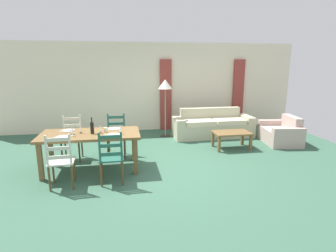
% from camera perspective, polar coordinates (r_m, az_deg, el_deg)
% --- Properties ---
extents(ground_plane, '(9.60, 9.60, 0.02)m').
position_cam_1_polar(ground_plane, '(5.62, -1.35, -8.67)').
color(ground_plane, '#345C46').
extents(wall_far, '(9.60, 0.16, 2.70)m').
position_cam_1_polar(wall_far, '(8.53, -4.64, 8.18)').
color(wall_far, '#F2E3C2').
rests_on(wall_far, ground_plane).
extents(curtain_panel_left, '(0.35, 0.08, 2.20)m').
position_cam_1_polar(curtain_panel_left, '(8.49, -0.47, 6.51)').
color(curtain_panel_left, '#963A33').
rests_on(curtain_panel_left, ground_plane).
extents(curtain_panel_right, '(0.35, 0.08, 2.20)m').
position_cam_1_polar(curtain_panel_right, '(9.18, 14.59, 6.59)').
color(curtain_panel_right, '#963A33').
rests_on(curtain_panel_right, ground_plane).
extents(dining_table, '(1.90, 0.96, 0.75)m').
position_cam_1_polar(dining_table, '(5.48, -16.09, -2.33)').
color(dining_table, brown).
rests_on(dining_table, ground_plane).
extents(dining_chair_near_left, '(0.44, 0.42, 0.96)m').
position_cam_1_polar(dining_chair_near_left, '(4.90, -21.74, -6.86)').
color(dining_chair_near_left, beige).
rests_on(dining_chair_near_left, ground_plane).
extents(dining_chair_near_right, '(0.43, 0.41, 0.96)m').
position_cam_1_polar(dining_chair_near_right, '(4.81, -11.93, -6.53)').
color(dining_chair_near_right, '#235B4A').
rests_on(dining_chair_near_right, ground_plane).
extents(dining_chair_far_left, '(0.43, 0.41, 0.96)m').
position_cam_1_polar(dining_chair_far_left, '(6.28, -19.68, -2.39)').
color(dining_chair_far_left, beige).
rests_on(dining_chair_far_left, ground_plane).
extents(dining_chair_far_right, '(0.43, 0.41, 0.96)m').
position_cam_1_polar(dining_chair_far_right, '(6.22, -10.86, -2.00)').
color(dining_chair_far_right, '#255B4D').
rests_on(dining_chair_far_right, ground_plane).
extents(dinner_plate_near_left, '(0.24, 0.24, 0.02)m').
position_cam_1_polar(dinner_plate_near_left, '(5.29, -21.29, -2.19)').
color(dinner_plate_near_left, white).
rests_on(dinner_plate_near_left, dining_table).
extents(fork_near_left, '(0.03, 0.17, 0.01)m').
position_cam_1_polar(fork_near_left, '(5.32, -22.86, -2.30)').
color(fork_near_left, silver).
rests_on(fork_near_left, dining_table).
extents(dinner_plate_near_right, '(0.24, 0.24, 0.02)m').
position_cam_1_polar(dinner_plate_near_right, '(5.18, -11.49, -1.86)').
color(dinner_plate_near_right, white).
rests_on(dinner_plate_near_right, dining_table).
extents(fork_near_right, '(0.02, 0.17, 0.01)m').
position_cam_1_polar(fork_near_right, '(5.19, -13.15, -1.99)').
color(fork_near_right, silver).
rests_on(fork_near_right, dining_table).
extents(dinner_plate_far_left, '(0.24, 0.24, 0.02)m').
position_cam_1_polar(dinner_plate_far_left, '(5.76, -20.33, -0.90)').
color(dinner_plate_far_left, white).
rests_on(dinner_plate_far_left, dining_table).
extents(fork_far_left, '(0.03, 0.17, 0.01)m').
position_cam_1_polar(fork_far_left, '(5.80, -21.78, -1.01)').
color(fork_far_left, silver).
rests_on(fork_far_left, dining_table).
extents(dinner_plate_far_right, '(0.24, 0.24, 0.02)m').
position_cam_1_polar(dinner_plate_far_right, '(5.66, -11.35, -0.58)').
color(dinner_plate_far_right, white).
rests_on(dinner_plate_far_right, dining_table).
extents(fork_far_right, '(0.02, 0.17, 0.01)m').
position_cam_1_polar(fork_far_right, '(5.67, -12.87, -0.69)').
color(fork_far_right, silver).
rests_on(fork_far_right, dining_table).
extents(wine_bottle, '(0.07, 0.07, 0.32)m').
position_cam_1_polar(wine_bottle, '(5.38, -15.76, -0.35)').
color(wine_bottle, black).
rests_on(wine_bottle, dining_table).
extents(wine_glass_near_left, '(0.06, 0.06, 0.16)m').
position_cam_1_polar(wine_glass_near_left, '(5.32, -19.58, -0.82)').
color(wine_glass_near_left, white).
rests_on(wine_glass_near_left, dining_table).
extents(wine_glass_near_right, '(0.06, 0.06, 0.16)m').
position_cam_1_polar(wine_glass_near_right, '(5.26, -10.03, -0.43)').
color(wine_glass_near_right, white).
rests_on(wine_glass_near_right, dining_table).
extents(coffee_cup_primary, '(0.07, 0.07, 0.09)m').
position_cam_1_polar(coffee_cup_primary, '(5.46, -13.15, -0.78)').
color(coffee_cup_primary, beige).
rests_on(coffee_cup_primary, dining_table).
extents(coffee_cup_secondary, '(0.07, 0.07, 0.09)m').
position_cam_1_polar(coffee_cup_secondary, '(5.46, -19.77, -1.21)').
color(coffee_cup_secondary, beige).
rests_on(coffee_cup_secondary, dining_table).
extents(candle_tall, '(0.05, 0.05, 0.24)m').
position_cam_1_polar(candle_tall, '(5.48, -18.03, -0.80)').
color(candle_tall, '#998C66').
rests_on(candle_tall, dining_table).
extents(candle_short, '(0.05, 0.05, 0.15)m').
position_cam_1_polar(candle_short, '(5.39, -14.10, -1.09)').
color(candle_short, '#998C66').
rests_on(candle_short, dining_table).
extents(couch, '(2.29, 0.83, 0.80)m').
position_cam_1_polar(couch, '(7.94, 9.30, -0.04)').
color(couch, '#BBB595').
rests_on(couch, ground_plane).
extents(coffee_table, '(0.90, 0.56, 0.42)m').
position_cam_1_polar(coffee_table, '(6.86, 13.32, -1.77)').
color(coffee_table, brown).
rests_on(coffee_table, ground_plane).
extents(armchair_upholstered, '(0.95, 1.26, 0.72)m').
position_cam_1_polar(armchair_upholstered, '(7.80, 22.97, -1.50)').
color(armchair_upholstered, '#BCA095').
rests_on(armchair_upholstered, ground_plane).
extents(standing_lamp, '(0.40, 0.40, 1.64)m').
position_cam_1_polar(standing_lamp, '(7.62, -0.59, 8.10)').
color(standing_lamp, '#332D28').
rests_on(standing_lamp, ground_plane).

